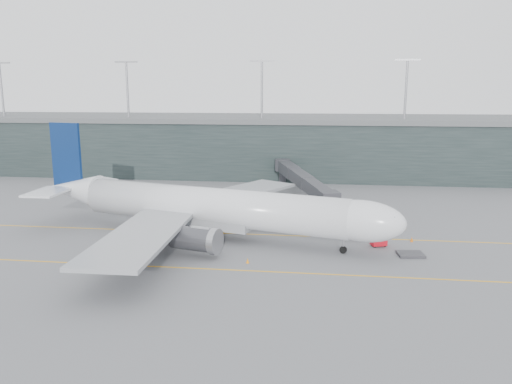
# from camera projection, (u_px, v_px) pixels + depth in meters

# --- Properties ---
(ground) EXTENTS (320.00, 320.00, 0.00)m
(ground) POSITION_uv_depth(u_px,v_px,m) (199.00, 225.00, 82.81)
(ground) COLOR #545458
(ground) RESTS_ON ground
(taxiline_a) EXTENTS (160.00, 0.25, 0.02)m
(taxiline_a) POSITION_uv_depth(u_px,v_px,m) (193.00, 232.00, 78.92)
(taxiline_a) COLOR #F0A616
(taxiline_a) RESTS_ON ground
(taxiline_b) EXTENTS (160.00, 0.25, 0.02)m
(taxiline_b) POSITION_uv_depth(u_px,v_px,m) (161.00, 267.00, 63.37)
(taxiline_b) COLOR #F0A616
(taxiline_b) RESTS_ON ground
(taxiline_lead_main) EXTENTS (0.25, 60.00, 0.02)m
(taxiline_lead_main) POSITION_uv_depth(u_px,v_px,m) (246.00, 200.00, 101.64)
(taxiline_lead_main) COLOR #F0A616
(taxiline_lead_main) RESTS_ON ground
(terminal) EXTENTS (240.00, 36.00, 29.00)m
(terminal) POSITION_uv_depth(u_px,v_px,m) (248.00, 144.00, 137.68)
(terminal) COLOR #1D2727
(terminal) RESTS_ON ground
(main_aircraft) EXTENTS (58.93, 54.25, 16.76)m
(main_aircraft) POSITION_uv_depth(u_px,v_px,m) (210.00, 207.00, 75.34)
(main_aircraft) COLOR silver
(main_aircraft) RESTS_ON ground
(jet_bridge) EXTENTS (13.41, 42.57, 6.06)m
(jet_bridge) POSITION_uv_depth(u_px,v_px,m) (307.00, 177.00, 102.21)
(jet_bridge) COLOR #2F3035
(jet_bridge) RESTS_ON ground
(gse_cart) EXTENTS (2.45, 1.97, 1.45)m
(gse_cart) POSITION_uv_depth(u_px,v_px,m) (379.00, 241.00, 71.58)
(gse_cart) COLOR red
(gse_cart) RESTS_ON ground
(baggage_dolly) EXTENTS (3.68, 3.08, 0.34)m
(baggage_dolly) POSITION_uv_depth(u_px,v_px,m) (411.00, 254.00, 67.61)
(baggage_dolly) COLOR #333237
(baggage_dolly) RESTS_ON ground
(uld_a) EXTENTS (2.29, 1.99, 1.80)m
(uld_a) POSITION_uv_depth(u_px,v_px,m) (186.00, 207.00, 91.77)
(uld_a) COLOR #3C3C41
(uld_a) RESTS_ON ground
(uld_b) EXTENTS (2.66, 2.35, 2.06)m
(uld_b) POSITION_uv_depth(u_px,v_px,m) (209.00, 203.00, 94.77)
(uld_b) COLOR #3C3C41
(uld_b) RESTS_ON ground
(uld_c) EXTENTS (2.46, 2.07, 2.05)m
(uld_c) POSITION_uv_depth(u_px,v_px,m) (214.00, 206.00, 92.23)
(uld_c) COLOR #3C3C41
(uld_c) RESTS_ON ground
(cone_nose) EXTENTS (0.45, 0.45, 0.72)m
(cone_nose) POSITION_uv_depth(u_px,v_px,m) (412.00, 239.00, 73.86)
(cone_nose) COLOR #DE610C
(cone_nose) RESTS_ON ground
(cone_wing_stbd) EXTENTS (0.42, 0.42, 0.67)m
(cone_wing_stbd) POSITION_uv_depth(u_px,v_px,m) (248.00, 261.00, 64.67)
(cone_wing_stbd) COLOR orange
(cone_wing_stbd) RESTS_ON ground
(cone_wing_port) EXTENTS (0.47, 0.47, 0.74)m
(cone_wing_port) POSITION_uv_depth(u_px,v_px,m) (261.00, 211.00, 91.36)
(cone_wing_port) COLOR orange
(cone_wing_port) RESTS_ON ground
(cone_tail) EXTENTS (0.39, 0.39, 0.62)m
(cone_tail) POSITION_uv_depth(u_px,v_px,m) (106.00, 240.00, 73.50)
(cone_tail) COLOR red
(cone_tail) RESTS_ON ground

